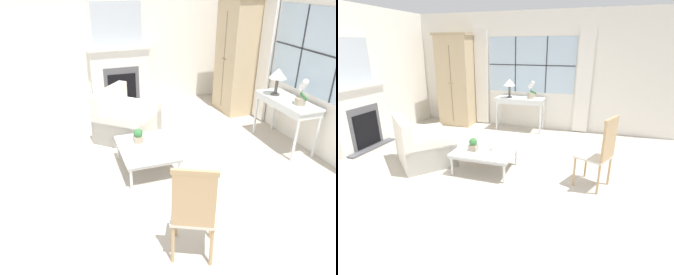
# 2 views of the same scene
# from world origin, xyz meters

# --- Properties ---
(ground_plane) EXTENTS (14.00, 14.00, 0.00)m
(ground_plane) POSITION_xyz_m (0.00, 0.00, 0.00)
(ground_plane) COLOR #BCB2A3
(wall_back_windowed) EXTENTS (7.20, 0.14, 2.80)m
(wall_back_windowed) POSITION_xyz_m (0.00, 3.02, 1.39)
(wall_back_windowed) COLOR white
(wall_back_windowed) RESTS_ON ground_plane
(wall_left) EXTENTS (0.06, 7.20, 2.80)m
(wall_left) POSITION_xyz_m (-3.03, 0.60, 1.40)
(wall_left) COLOR white
(wall_left) RESTS_ON ground_plane
(fireplace) EXTENTS (0.34, 1.34, 2.22)m
(fireplace) POSITION_xyz_m (-2.91, 0.49, 0.75)
(fireplace) COLOR #515156
(fireplace) RESTS_ON ground_plane
(armoire) EXTENTS (0.93, 0.59, 2.31)m
(armoire) POSITION_xyz_m (-1.90, 2.68, 1.16)
(armoire) COLOR tan
(armoire) RESTS_ON ground_plane
(console_table) EXTENTS (1.18, 0.47, 0.81)m
(console_table) POSITION_xyz_m (-0.17, 2.70, 0.72)
(console_table) COLOR silver
(console_table) RESTS_ON ground_plane
(table_lamp) EXTENTS (0.29, 0.29, 0.45)m
(table_lamp) POSITION_xyz_m (-0.43, 2.64, 1.16)
(table_lamp) COLOR #4C4742
(table_lamp) RESTS_ON console_table
(potted_orchid) EXTENTS (0.22, 0.17, 0.42)m
(potted_orchid) POSITION_xyz_m (0.09, 2.72, 0.98)
(potted_orchid) COLOR tan
(potted_orchid) RESTS_ON console_table
(armchair_upholstered) EXTENTS (1.32, 1.30, 0.86)m
(armchair_upholstered) POSITION_xyz_m (-1.32, 0.24, 0.28)
(armchair_upholstered) COLOR silver
(armchair_upholstered) RESTS_ON ground_plane
(side_chair_wooden) EXTENTS (0.58, 0.58, 1.11)m
(side_chair_wooden) POSITION_xyz_m (1.70, 0.27, 0.62)
(side_chair_wooden) COLOR beige
(side_chair_wooden) RESTS_ON ground_plane
(coffee_table) EXTENTS (1.00, 0.79, 0.37)m
(coffee_table) POSITION_xyz_m (-0.13, 0.30, 0.33)
(coffee_table) COLOR silver
(coffee_table) RESTS_ON ground_plane
(potted_plant_small) EXTENTS (0.14, 0.14, 0.22)m
(potted_plant_small) POSITION_xyz_m (-0.31, 0.22, 0.48)
(potted_plant_small) COLOR tan
(potted_plant_small) RESTS_ON coffee_table
(pillar_candle) EXTENTS (0.12, 0.12, 0.15)m
(pillar_candle) POSITION_xyz_m (0.01, 0.32, 0.43)
(pillar_candle) COLOR silver
(pillar_candle) RESTS_ON coffee_table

